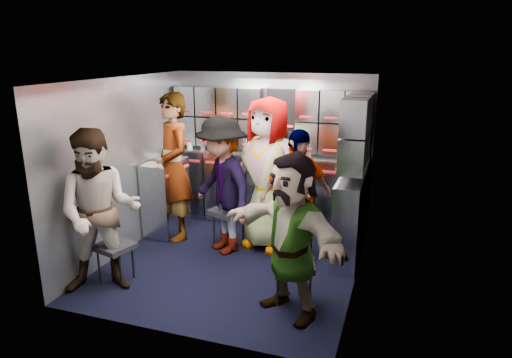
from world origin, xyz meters
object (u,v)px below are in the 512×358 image
(attendant_arc_e, at_px, (291,236))
(jump_seat_mid_left, at_px, (228,214))
(jump_seat_near_left, at_px, (115,248))
(jump_seat_mid_right, at_px, (299,223))
(attendant_arc_a, at_px, (100,212))
(attendant_arc_c, at_px, (268,174))
(jump_seat_center, at_px, (271,209))
(attendant_arc_b, at_px, (222,186))
(attendant_arc_d, at_px, (296,197))
(jump_seat_near_right, at_px, (295,266))
(attendant_standing, at_px, (173,167))

(attendant_arc_e, bearing_deg, jump_seat_mid_left, 162.72)
(jump_seat_near_left, relative_size, jump_seat_mid_right, 0.98)
(jump_seat_mid_right, bearing_deg, attendant_arc_e, -80.29)
(attendant_arc_a, distance_m, attendant_arc_c, 2.02)
(attendant_arc_c, bearing_deg, jump_seat_center, 106.20)
(attendant_arc_b, distance_m, attendant_arc_d, 0.90)
(jump_seat_near_right, xyz_separation_m, attendant_standing, (-1.88, 1.11, 0.56))
(attendant_arc_a, xyz_separation_m, attendant_arc_d, (1.69, 1.29, -0.06))
(attendant_arc_e, bearing_deg, jump_seat_mid_right, 130.84)
(attendant_standing, xyz_separation_m, attendant_arc_b, (0.76, -0.21, -0.11))
(attendant_standing, height_order, attendant_arc_b, attendant_standing)
(jump_seat_near_left, distance_m, attendant_arc_a, 0.50)
(jump_seat_near_left, xyz_separation_m, attendant_arc_d, (1.69, 1.11, 0.40))
(jump_seat_center, relative_size, attendant_arc_b, 0.29)
(jump_seat_near_left, distance_m, jump_seat_mid_right, 2.13)
(jump_seat_near_left, relative_size, attendant_arc_a, 0.26)
(jump_seat_center, distance_m, attendant_arc_b, 0.79)
(jump_seat_mid_left, height_order, jump_seat_mid_right, jump_seat_mid_left)
(jump_seat_near_left, bearing_deg, attendant_arc_c, 47.57)
(jump_seat_mid_right, xyz_separation_m, attendant_arc_d, (-0.00, -0.18, 0.39))
(jump_seat_near_left, xyz_separation_m, jump_seat_mid_right, (1.69, 1.29, 0.02))
(jump_seat_near_left, xyz_separation_m, attendant_arc_b, (0.80, 1.07, 0.46))
(jump_seat_mid_left, height_order, attendant_arc_e, attendant_arc_e)
(jump_seat_center, relative_size, attendant_arc_c, 0.26)
(jump_seat_mid_right, height_order, jump_seat_near_right, jump_seat_mid_right)
(jump_seat_mid_left, distance_m, attendant_arc_a, 1.69)
(jump_seat_near_right, bearing_deg, attendant_arc_b, 141.18)
(jump_seat_mid_right, relative_size, attendant_arc_d, 0.29)
(jump_seat_center, relative_size, attendant_arc_d, 0.31)
(attendant_arc_b, height_order, attendant_arc_c, attendant_arc_c)
(attendant_arc_c, bearing_deg, attendant_arc_a, -112.78)
(jump_seat_mid_right, xyz_separation_m, attendant_arc_b, (-0.90, -0.21, 0.44))
(attendant_standing, bearing_deg, jump_seat_near_left, -49.21)
(attendant_arc_a, bearing_deg, attendant_arc_b, 31.12)
(jump_seat_near_left, height_order, attendant_standing, attendant_standing)
(jump_seat_mid_left, relative_size, jump_seat_near_right, 1.13)
(jump_seat_mid_right, xyz_separation_m, attendant_standing, (-1.66, -0.00, 0.55))
(jump_seat_center, distance_m, attendant_arc_e, 1.73)
(jump_seat_center, bearing_deg, attendant_arc_c, -90.00)
(jump_seat_near_left, bearing_deg, jump_seat_near_right, 5.24)
(attendant_standing, height_order, attendant_arc_d, attendant_standing)
(jump_seat_center, bearing_deg, jump_seat_near_left, -128.97)
(jump_seat_center, height_order, attendant_standing, attendant_standing)
(attendant_standing, xyz_separation_m, attendant_arc_d, (1.66, -0.18, -0.17))
(jump_seat_mid_right, relative_size, attendant_arc_c, 0.24)
(attendant_arc_a, distance_m, attendant_arc_d, 2.13)
(jump_seat_center, distance_m, attendant_arc_d, 0.72)
(jump_seat_near_right, bearing_deg, attendant_standing, 149.34)
(jump_seat_center, distance_m, attendant_standing, 1.37)
(attendant_arc_b, bearing_deg, attendant_arc_d, 40.62)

